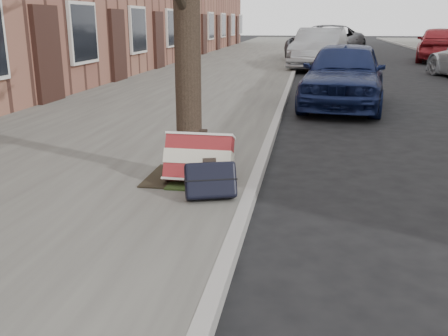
% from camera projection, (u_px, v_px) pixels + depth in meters
% --- Properties ---
extents(ground, '(120.00, 120.00, 0.00)m').
position_uv_depth(ground, '(388.00, 247.00, 4.10)').
color(ground, black).
rests_on(ground, ground).
extents(near_sidewalk, '(5.00, 70.00, 0.12)m').
position_uv_depth(near_sidewalk, '(230.00, 68.00, 18.86)').
color(near_sidewalk, '#67655D').
rests_on(near_sidewalk, ground).
extents(dirt_patch, '(0.85, 0.85, 0.02)m').
position_uv_depth(dirt_patch, '(186.00, 177.00, 5.52)').
color(dirt_patch, black).
rests_on(dirt_patch, near_sidewalk).
extents(suitcase_red, '(0.71, 0.40, 0.55)m').
position_uv_depth(suitcase_red, '(199.00, 158.00, 5.27)').
color(suitcase_red, maroon).
rests_on(suitcase_red, near_sidewalk).
extents(suitcase_navy, '(0.56, 0.43, 0.39)m').
position_uv_depth(suitcase_navy, '(210.00, 180.00, 4.81)').
color(suitcase_navy, black).
rests_on(suitcase_navy, near_sidewalk).
extents(car_near_front, '(2.13, 4.25, 1.39)m').
position_uv_depth(car_near_front, '(344.00, 74.00, 10.66)').
color(car_near_front, '#121B44').
rests_on(car_near_front, ground).
extents(car_near_mid, '(2.33, 4.84, 1.53)m').
position_uv_depth(car_near_mid, '(320.00, 49.00, 18.85)').
color(car_near_mid, '#9A9EA2').
rests_on(car_near_mid, ground).
extents(car_near_back, '(4.19, 6.26, 1.60)m').
position_uv_depth(car_near_back, '(327.00, 43.00, 23.17)').
color(car_near_back, '#3C3C42').
rests_on(car_near_back, ground).
extents(car_far_back, '(2.70, 4.88, 1.57)m').
position_uv_depth(car_far_back, '(439.00, 44.00, 22.35)').
color(car_far_back, maroon).
rests_on(car_far_back, ground).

